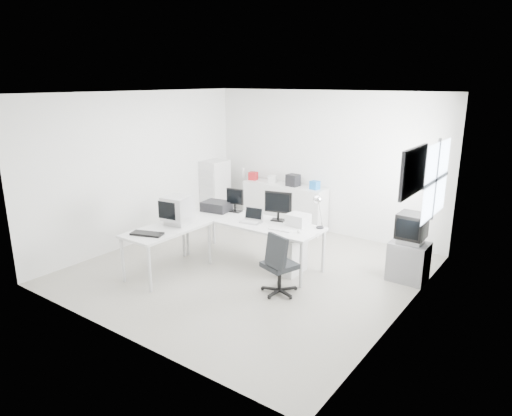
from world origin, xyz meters
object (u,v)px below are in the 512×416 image
Objects in this scene: side_desk at (168,250)px; inkjet_printer at (217,206)px; lcd_monitor_small at (235,201)px; tv_cabinet at (408,261)px; laptop at (251,217)px; crt_tv at (412,229)px; crt_monitor at (178,209)px; sideboard at (284,206)px; office_chair at (280,262)px; laser_printer at (298,220)px; main_desk at (252,242)px; drawer_pedestal at (289,254)px; filing_cabinet at (215,190)px; lcd_monitor_large at (278,207)px.

side_desk is 1.28m from inkjet_printer.
lcd_monitor_small is 3.03m from tv_cabinet.
crt_tv reaches higher than laptop.
side_desk is at bearing -98.26° from crt_monitor.
side_desk is 0.77× the size of sideboard.
office_chair reaches higher than tv_cabinet.
laser_printer is 1.93m from crt_monitor.
main_desk is at bearing 164.21° from office_chair.
drawer_pedestal is 1.22× the size of crt_monitor.
side_desk is 4.50× the size of laptop.
side_desk is at bearing -143.43° from drawer_pedestal.
tv_cabinet is at bearing 3.06° from lcd_monitor_small.
office_chair is at bearing 12.93° from side_desk.
inkjet_printer is 1.60m from laser_printer.
crt_monitor reaches higher than laptop.
main_desk is 0.84m from lcd_monitor_small.
lcd_monitor_small reaches higher than office_chair.
filing_cabinet reaches higher than lcd_monitor_small.
side_desk is 2.93× the size of lcd_monitor_large.
side_desk is 1.89m from office_chair.
lcd_monitor_small is at bearing 170.91° from drawer_pedestal.
crt_tv is at bearing 31.46° from side_desk.
main_desk is 1.39m from side_desk.
laptop is (0.90, -0.20, 0.02)m from inkjet_printer.
side_desk is at bearing -137.53° from laser_printer.
lcd_monitor_large reaches higher than inkjet_printer.
crt_monitor reaches higher than crt_tv.
laptop is (-0.30, -0.35, -0.14)m from lcd_monitor_large.
lcd_monitor_large reaches higher than crt_tv.
filing_cabinet is (-2.90, 1.35, -0.19)m from laser_printer.
filing_cabinet reaches higher than sideboard.
lcd_monitor_large is at bearing -8.76° from lcd_monitor_small.
crt_tv reaches higher than office_chair.
inkjet_printer is at bearing 81.74° from crt_monitor.
drawer_pedestal is at bearing 36.57° from side_desk.
office_chair is at bearing -131.55° from tv_cabinet.
filing_cabinet reaches higher than lcd_monitor_large.
lcd_monitor_large is (0.90, 0.00, 0.04)m from lcd_monitor_small.
side_desk is at bearing -148.54° from crt_tv.
laser_printer reaches higher than main_desk.
crt_monitor reaches higher than laser_printer.
lcd_monitor_small is (-1.25, 0.20, 0.65)m from drawer_pedestal.
inkjet_printer is at bearing -166.70° from tv_cabinet.
tv_cabinet is (2.30, 0.96, -0.55)m from laptop.
sideboard is (-1.32, 1.93, 0.15)m from drawer_pedestal.
tv_cabinet is at bearing 31.46° from side_desk.
main_desk is at bearing -159.96° from tv_cabinet.
inkjet_printer is 1.22m from lcd_monitor_large.
crt_tv is at bearing 13.28° from laptop.
office_chair is at bearing -40.97° from laptop.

